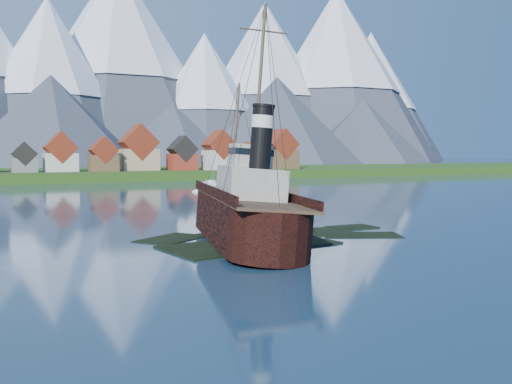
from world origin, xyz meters
name	(u,v)px	position (x,y,z in m)	size (l,w,h in m)	color
ground	(267,241)	(0.00, 0.00, 0.00)	(1400.00, 1400.00, 0.00)	#1B344C
shoal	(272,240)	(1.78, 2.15, -0.35)	(31.71, 21.24, 1.14)	black
shore_bank	(61,178)	(0.00, 170.00, 0.00)	(600.00, 80.00, 3.20)	#224914
seawall	(77,183)	(0.00, 132.00, 0.00)	(600.00, 2.50, 2.00)	#3F3D38
mountains	(9,59)	(-0.79, 481.26, 89.34)	(965.00, 340.00, 205.00)	#2D333D
tugboat_wreck	(237,211)	(-2.89, 1.73, 3.29)	(7.70, 33.17, 26.29)	black
sailboat_d	(213,191)	(23.29, 73.97, 0.27)	(7.41, 7.85, 11.80)	white
sailboat_e	(210,184)	(34.56, 104.31, 0.25)	(3.08, 10.08, 11.54)	white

